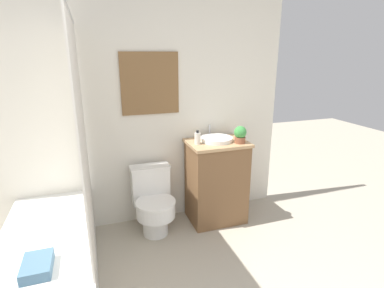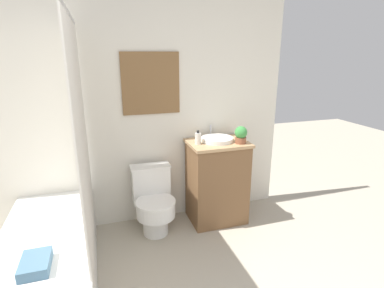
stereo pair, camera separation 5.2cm
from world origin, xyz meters
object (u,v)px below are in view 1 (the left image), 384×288
Objects in this scene: toilet at (153,201)px; sink at (216,139)px; soap_bottle at (197,138)px; potted_plant at (240,134)px.

sink is (0.68, 0.04, 0.57)m from toilet.
sink is 2.66× the size of soap_bottle.
soap_bottle reaches higher than toilet.
potted_plant reaches higher than sink.
toilet is at bearing -176.88° from sink.
sink is at bearing 3.12° from toilet.
potted_plant is (0.19, -0.14, 0.07)m from sink.
sink reaches higher than toilet.
sink is at bearing 9.48° from soap_bottle.
potted_plant is at bearing -35.70° from sink.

